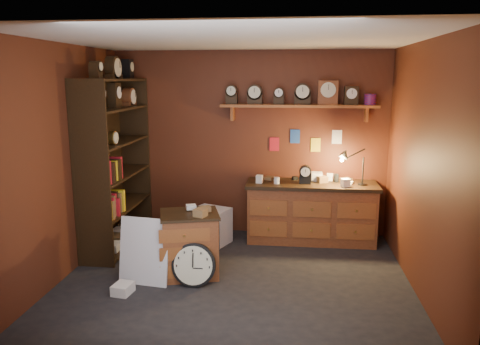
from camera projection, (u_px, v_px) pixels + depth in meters
name	position (u px, v px, depth m)	size (l,w,h in m)	color
floor	(235.00, 280.00, 5.43)	(4.00, 4.00, 0.00)	black
room_shell	(240.00, 132.00, 5.19)	(4.02, 3.62, 2.71)	#562614
shelving_unit	(113.00, 157.00, 6.34)	(0.47, 1.60, 2.58)	black
workbench	(311.00, 209.00, 6.67)	(1.84, 0.66, 1.36)	brown
low_cabinet	(190.00, 242.00, 5.50)	(0.80, 0.72, 0.85)	brown
big_round_clock	(194.00, 265.00, 5.24)	(0.50, 0.16, 0.50)	black
white_panel	(145.00, 282.00, 5.37)	(0.59, 0.03, 0.78)	silver
mini_fridge	(209.00, 227.00, 6.57)	(0.63, 0.65, 0.50)	silver
floor_box_a	(181.00, 271.00, 5.47)	(0.27, 0.23, 0.17)	brown
floor_box_b	(123.00, 289.00, 5.08)	(0.19, 0.22, 0.11)	white
floor_box_c	(146.00, 236.00, 6.66)	(0.27, 0.22, 0.20)	brown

